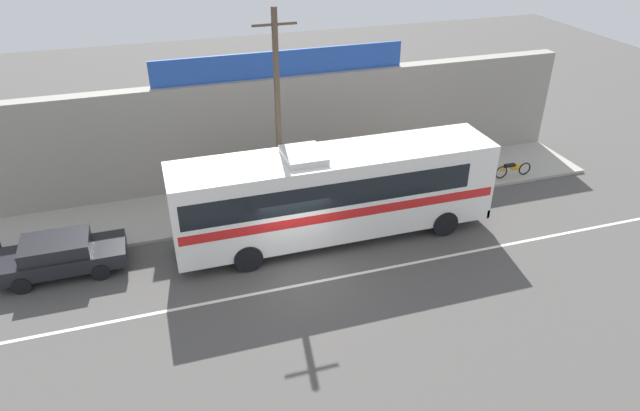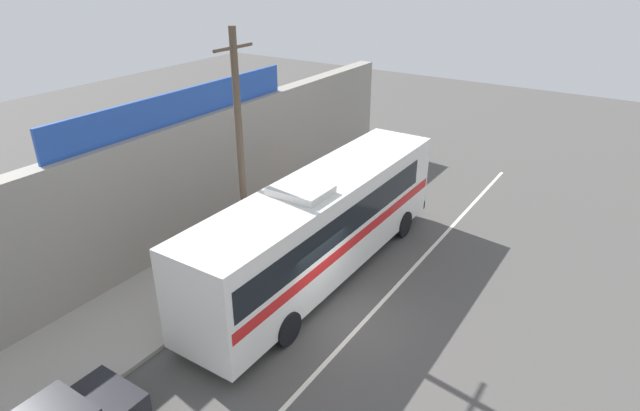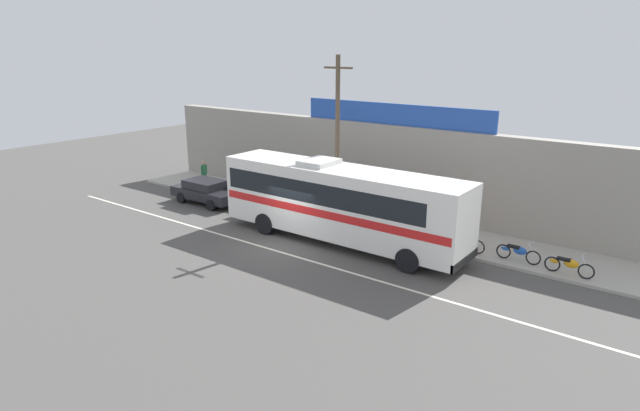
{
  "view_description": "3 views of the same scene",
  "coord_description": "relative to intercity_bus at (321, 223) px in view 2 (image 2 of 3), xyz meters",
  "views": [
    {
      "loc": [
        -4.33,
        -15.99,
        12.22
      ],
      "look_at": [
        1.25,
        1.57,
        1.61
      ],
      "focal_mm": 32.16,
      "sensor_mm": 36.0,
      "label": 1
    },
    {
      "loc": [
        -11.43,
        -6.91,
        10.26
      ],
      "look_at": [
        2.77,
        2.41,
        2.15
      ],
      "focal_mm": 29.87,
      "sensor_mm": 36.0,
      "label": 2
    },
    {
      "loc": [
        15.19,
        -17.51,
        8.79
      ],
      "look_at": [
        0.67,
        1.84,
        1.56
      ],
      "focal_mm": 30.14,
      "sensor_mm": 36.0,
      "label": 3
    }
  ],
  "objects": [
    {
      "name": "ground_plane",
      "position": [
        -1.82,
        -1.75,
        -2.07
      ],
      "size": [
        70.0,
        70.0,
        0.0
      ],
      "primitive_type": "plane",
      "color": "#4F4C49"
    },
    {
      "name": "sidewalk_slab",
      "position": [
        -1.82,
        3.45,
        -2.0
      ],
      "size": [
        30.0,
        3.6,
        0.14
      ],
      "primitive_type": "cube",
      "color": "#A8A399",
      "rests_on": "ground_plane"
    },
    {
      "name": "storefront_facade",
      "position": [
        -1.82,
        5.6,
        0.33
      ],
      "size": [
        30.0,
        0.7,
        4.8
      ],
      "primitive_type": "cube",
      "color": "gray",
      "rests_on": "ground_plane"
    },
    {
      "name": "storefront_billboard",
      "position": [
        -0.44,
        5.6,
        3.28
      ],
      "size": [
        10.93,
        0.12,
        1.1
      ],
      "primitive_type": "cube",
      "color": "#234CAD",
      "rests_on": "storefront_facade"
    },
    {
      "name": "road_center_stripe",
      "position": [
        -1.82,
        -2.55,
        -2.06
      ],
      "size": [
        30.0,
        0.14,
        0.01
      ],
      "primitive_type": "cube",
      "color": "silver",
      "rests_on": "ground_plane"
    },
    {
      "name": "intercity_bus",
      "position": [
        0.0,
        0.0,
        0.0
      ],
      "size": [
        12.13,
        2.6,
        3.78
      ],
      "color": "white",
      "rests_on": "ground_plane"
    },
    {
      "name": "utility_pole",
      "position": [
        -1.52,
        2.0,
        2.34
      ],
      "size": [
        1.6,
        0.22,
        8.25
      ],
      "color": "brown",
      "rests_on": "sidewalk_slab"
    },
    {
      "name": "motorcycle_red",
      "position": [
        7.46,
        2.32,
        -1.5
      ],
      "size": [
        1.84,
        0.56,
        0.94
      ],
      "color": "black",
      "rests_on": "sidewalk_slab"
    },
    {
      "name": "motorcycle_purple",
      "position": [
        5.16,
        2.16,
        -1.5
      ],
      "size": [
        1.88,
        0.56,
        0.94
      ],
      "color": "black",
      "rests_on": "sidewalk_slab"
    },
    {
      "name": "motorcycle_green",
      "position": [
        9.49,
        2.12,
        -1.5
      ],
      "size": [
        1.87,
        0.56,
        0.94
      ],
      "color": "black",
      "rests_on": "sidewalk_slab"
    },
    {
      "name": "motorcycle_black",
      "position": [
        3.86,
        2.09,
        -1.5
      ],
      "size": [
        1.94,
        0.56,
        0.94
      ],
      "color": "black",
      "rests_on": "sidewalk_slab"
    }
  ]
}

